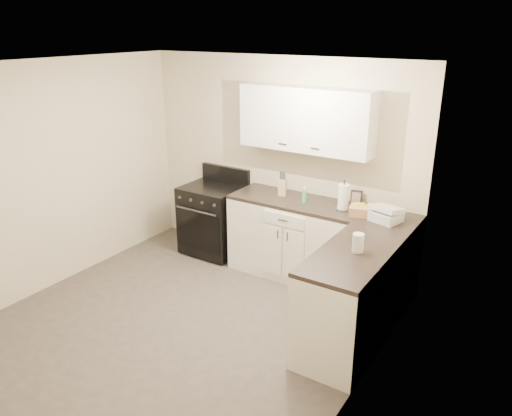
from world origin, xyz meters
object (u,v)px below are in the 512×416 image
Objects in this scene: knife_block at (282,187)px; countertop_grill at (386,216)px; wicker_basket at (364,211)px; stove at (213,219)px; paper_towel at (343,197)px.

countertop_grill is (1.29, -0.14, -0.05)m from knife_block.
countertop_grill is (0.25, -0.03, 0.00)m from wicker_basket.
paper_towel is (1.75, 0.03, 0.62)m from stove.
wicker_basket is at bearing -170.55° from countertop_grill.
paper_towel is 1.04× the size of countertop_grill.
countertop_grill is at bearing -20.93° from knife_block.
paper_towel is 0.52m from countertop_grill.
knife_block is 0.67× the size of wicker_basket.
knife_block is at bearing 4.99° from stove.
countertop_grill reaches higher than wicker_basket.
wicker_basket is (2.01, -0.02, 0.53)m from stove.
knife_block is 0.72× the size of countertop_grill.
knife_block reaches higher than stove.
knife_block is 1.30m from countertop_grill.
paper_towel is at bearing -19.04° from knife_block.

